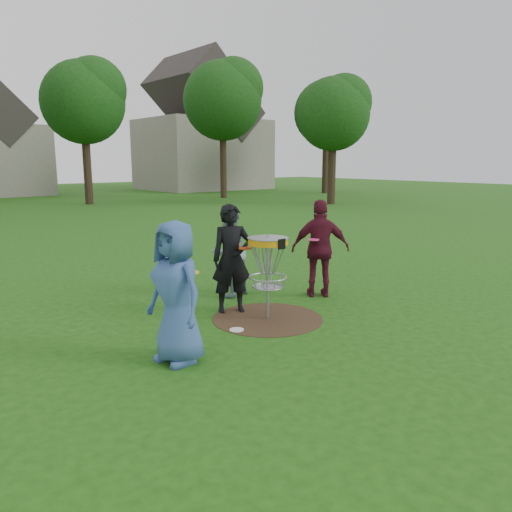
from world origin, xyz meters
TOP-DOWN VIEW (x-y plane):
  - ground at (0.00, 0.00)m, footprint 100.00×100.00m
  - dirt_patch at (0.00, 0.00)m, footprint 1.80×1.80m
  - player_blue at (-2.03, -0.58)m, footprint 0.70×0.97m
  - player_black at (-0.21, 0.69)m, footprint 0.79×0.68m
  - player_grey at (0.35, 1.53)m, footprint 0.96×0.82m
  - player_maroon at (1.66, 0.42)m, footprint 1.11×1.03m
  - disc_on_grass at (-0.74, -0.13)m, footprint 0.22×0.22m
  - disc_golf_basket at (0.00, -0.00)m, footprint 0.66×0.67m
  - held_discs at (-0.05, 0.38)m, footprint 3.37×1.99m
  - house_row at (4.78, 33.07)m, footprint 44.50×10.65m

SIDE VIEW (x-z plane):
  - ground at x=0.00m, z-range 0.00..0.00m
  - dirt_patch at x=0.00m, z-range 0.00..0.01m
  - disc_on_grass at x=-0.74m, z-range 0.00..0.02m
  - player_grey at x=0.35m, z-range 0.00..1.71m
  - player_blue at x=-2.03m, z-range 0.00..1.83m
  - player_maroon at x=1.66m, z-range 0.00..1.84m
  - player_black at x=-0.21m, z-range 0.00..1.84m
  - disc_golf_basket at x=0.00m, z-range 0.33..1.71m
  - held_discs at x=-0.05m, z-range 1.06..1.15m
  - house_row at x=4.78m, z-range -1.67..9.95m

